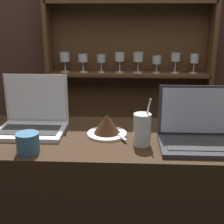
# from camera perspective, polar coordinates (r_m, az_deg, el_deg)

# --- Properties ---
(back_wall) EXTENTS (7.00, 0.06, 2.70)m
(back_wall) POSITION_cam_1_polar(r_m,az_deg,el_deg) (2.34, 3.37, 14.15)
(back_wall) COLOR #4C3328
(back_wall) RESTS_ON ground_plane
(back_shelf) EXTENTS (1.17, 0.18, 1.95)m
(back_shelf) POSITION_cam_1_polar(r_m,az_deg,el_deg) (2.30, 2.86, 6.15)
(back_shelf) COLOR brown
(back_shelf) RESTS_ON ground_plane
(laptop_near) EXTENTS (0.29, 0.23, 0.24)m
(laptop_near) POSITION_cam_1_polar(r_m,az_deg,el_deg) (1.44, -14.23, -1.17)
(laptop_near) COLOR silver
(laptop_near) RESTS_ON bar_counter
(laptop_far) EXTENTS (0.32, 0.21, 0.23)m
(laptop_far) POSITION_cam_1_polar(r_m,az_deg,el_deg) (1.29, 15.83, -3.62)
(laptop_far) COLOR #333338
(laptop_far) RESTS_ON bar_counter
(cake_plate) EXTENTS (0.17, 0.18, 0.09)m
(cake_plate) POSITION_cam_1_polar(r_m,az_deg,el_deg) (1.34, -0.92, -2.53)
(cake_plate) COLOR white
(cake_plate) RESTS_ON bar_counter
(water_glass) EXTENTS (0.07, 0.07, 0.19)m
(water_glass) POSITION_cam_1_polar(r_m,az_deg,el_deg) (1.24, 5.52, -3.20)
(water_glass) COLOR silver
(water_glass) RESTS_ON bar_counter
(coffee_cup) EXTENTS (0.09, 0.09, 0.08)m
(coffee_cup) POSITION_cam_1_polar(r_m,az_deg,el_deg) (1.22, -15.12, -5.48)
(coffee_cup) COLOR #38668C
(coffee_cup) RESTS_ON bar_counter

